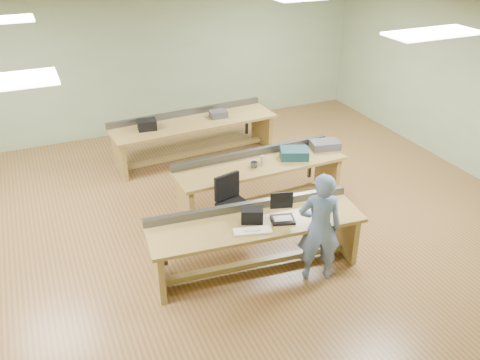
{
  "coord_description": "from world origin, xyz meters",
  "views": [
    {
      "loc": [
        -2.18,
        -6.33,
        4.33
      ],
      "look_at": [
        0.32,
        -0.6,
        0.96
      ],
      "focal_mm": 38.0,
      "sensor_mm": 36.0,
      "label": 1
    }
  ],
  "objects_px": {
    "workbench_front": "(255,233)",
    "mug": "(254,165)",
    "person": "(319,228)",
    "camera_bag": "(252,215)",
    "drinks_can": "(262,160)",
    "workbench_back": "(194,130)",
    "laptop_base": "(283,220)",
    "workbench_mid": "(260,174)",
    "parts_bin_teal": "(294,153)",
    "parts_bin_grey": "(325,145)",
    "task_chair": "(233,213)"
  },
  "relations": [
    {
      "from": "workbench_front",
      "to": "drinks_can",
      "type": "distance_m",
      "value": 1.69
    },
    {
      "from": "laptop_base",
      "to": "mug",
      "type": "bearing_deg",
      "value": 95.51
    },
    {
      "from": "mug",
      "to": "camera_bag",
      "type": "bearing_deg",
      "value": -116.03
    },
    {
      "from": "camera_bag",
      "to": "parts_bin_grey",
      "type": "relative_size",
      "value": 0.59
    },
    {
      "from": "person",
      "to": "parts_bin_teal",
      "type": "relative_size",
      "value": 3.46
    },
    {
      "from": "workbench_front",
      "to": "parts_bin_teal",
      "type": "height_order",
      "value": "parts_bin_teal"
    },
    {
      "from": "parts_bin_teal",
      "to": "parts_bin_grey",
      "type": "xyz_separation_m",
      "value": [
        0.65,
        0.11,
        -0.01
      ]
    },
    {
      "from": "task_chair",
      "to": "mug",
      "type": "xyz_separation_m",
      "value": [
        0.57,
        0.5,
        0.46
      ]
    },
    {
      "from": "mug",
      "to": "laptop_base",
      "type": "bearing_deg",
      "value": -101.2
    },
    {
      "from": "laptop_base",
      "to": "task_chair",
      "type": "distance_m",
      "value": 1.14
    },
    {
      "from": "workbench_front",
      "to": "person",
      "type": "xyz_separation_m",
      "value": [
        0.66,
        -0.49,
        0.21
      ]
    },
    {
      "from": "workbench_back",
      "to": "person",
      "type": "xyz_separation_m",
      "value": [
        0.27,
        -4.1,
        0.2
      ]
    },
    {
      "from": "person",
      "to": "task_chair",
      "type": "relative_size",
      "value": 1.66
    },
    {
      "from": "parts_bin_teal",
      "to": "drinks_can",
      "type": "distance_m",
      "value": 0.56
    },
    {
      "from": "laptop_base",
      "to": "parts_bin_grey",
      "type": "xyz_separation_m",
      "value": [
        1.69,
        1.69,
        0.05
      ]
    },
    {
      "from": "mug",
      "to": "drinks_can",
      "type": "xyz_separation_m",
      "value": [
        0.18,
        0.08,
        0.02
      ]
    },
    {
      "from": "task_chair",
      "to": "workbench_mid",
      "type": "bearing_deg",
      "value": 27.76
    },
    {
      "from": "workbench_mid",
      "to": "parts_bin_grey",
      "type": "height_order",
      "value": "parts_bin_grey"
    },
    {
      "from": "parts_bin_teal",
      "to": "mug",
      "type": "bearing_deg",
      "value": -175.42
    },
    {
      "from": "workbench_back",
      "to": "task_chair",
      "type": "bearing_deg",
      "value": -100.46
    },
    {
      "from": "workbench_back",
      "to": "task_chair",
      "type": "relative_size",
      "value": 3.48
    },
    {
      "from": "parts_bin_grey",
      "to": "mug",
      "type": "distance_m",
      "value": 1.4
    },
    {
      "from": "workbench_mid",
      "to": "camera_bag",
      "type": "height_order",
      "value": "camera_bag"
    },
    {
      "from": "laptop_base",
      "to": "drinks_can",
      "type": "distance_m",
      "value": 1.67
    },
    {
      "from": "workbench_mid",
      "to": "workbench_back",
      "type": "height_order",
      "value": "same"
    },
    {
      "from": "laptop_base",
      "to": "camera_bag",
      "type": "xyz_separation_m",
      "value": [
        -0.37,
        0.14,
        0.08
      ]
    },
    {
      "from": "laptop_base",
      "to": "parts_bin_grey",
      "type": "height_order",
      "value": "parts_bin_grey"
    },
    {
      "from": "camera_bag",
      "to": "drinks_can",
      "type": "xyz_separation_m",
      "value": [
        0.85,
        1.46,
        -0.03
      ]
    },
    {
      "from": "workbench_front",
      "to": "camera_bag",
      "type": "distance_m",
      "value": 0.29
    },
    {
      "from": "camera_bag",
      "to": "parts_bin_grey",
      "type": "xyz_separation_m",
      "value": [
        2.07,
        1.55,
        -0.03
      ]
    },
    {
      "from": "laptop_base",
      "to": "task_chair",
      "type": "bearing_deg",
      "value": 121.16
    },
    {
      "from": "workbench_front",
      "to": "task_chair",
      "type": "xyz_separation_m",
      "value": [
        0.06,
        0.89,
        -0.22
      ]
    },
    {
      "from": "workbench_front",
      "to": "person",
      "type": "height_order",
      "value": "person"
    },
    {
      "from": "workbench_back",
      "to": "laptop_base",
      "type": "relative_size",
      "value": 10.78
    },
    {
      "from": "workbench_front",
      "to": "mug",
      "type": "distance_m",
      "value": 1.54
    },
    {
      "from": "person",
      "to": "workbench_front",
      "type": "bearing_deg",
      "value": -14.75
    },
    {
      "from": "laptop_base",
      "to": "parts_bin_teal",
      "type": "relative_size",
      "value": 0.67
    },
    {
      "from": "workbench_mid",
      "to": "parts_bin_grey",
      "type": "bearing_deg",
      "value": 1.43
    },
    {
      "from": "workbench_mid",
      "to": "parts_bin_teal",
      "type": "height_order",
      "value": "parts_bin_teal"
    },
    {
      "from": "camera_bag",
      "to": "parts_bin_teal",
      "type": "xyz_separation_m",
      "value": [
        1.42,
        1.44,
        -0.02
      ]
    },
    {
      "from": "parts_bin_grey",
      "to": "parts_bin_teal",
      "type": "bearing_deg",
      "value": -170.43
    },
    {
      "from": "laptop_base",
      "to": "workbench_front",
      "type": "bearing_deg",
      "value": 173.97
    },
    {
      "from": "workbench_mid",
      "to": "parts_bin_grey",
      "type": "distance_m",
      "value": 1.27
    },
    {
      "from": "camera_bag",
      "to": "workbench_mid",
      "type": "bearing_deg",
      "value": 84.49
    },
    {
      "from": "task_chair",
      "to": "parts_bin_teal",
      "type": "height_order",
      "value": "task_chair"
    },
    {
      "from": "task_chair",
      "to": "person",
      "type": "bearing_deg",
      "value": -79.19
    },
    {
      "from": "camera_bag",
      "to": "mug",
      "type": "distance_m",
      "value": 1.54
    },
    {
      "from": "workbench_front",
      "to": "drinks_can",
      "type": "relative_size",
      "value": 22.25
    },
    {
      "from": "workbench_front",
      "to": "parts_bin_teal",
      "type": "relative_size",
      "value": 6.5
    },
    {
      "from": "workbench_front",
      "to": "laptop_base",
      "type": "distance_m",
      "value": 0.41
    }
  ]
}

